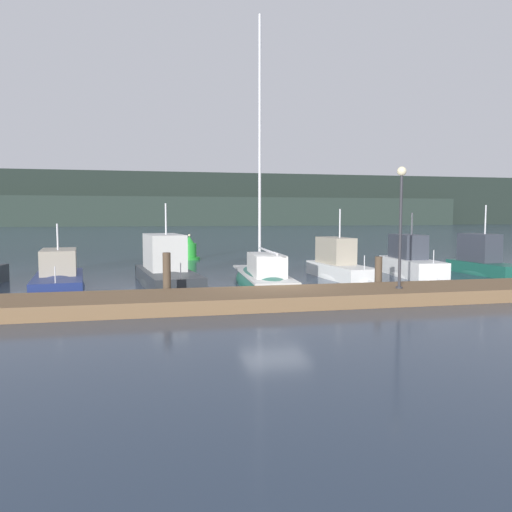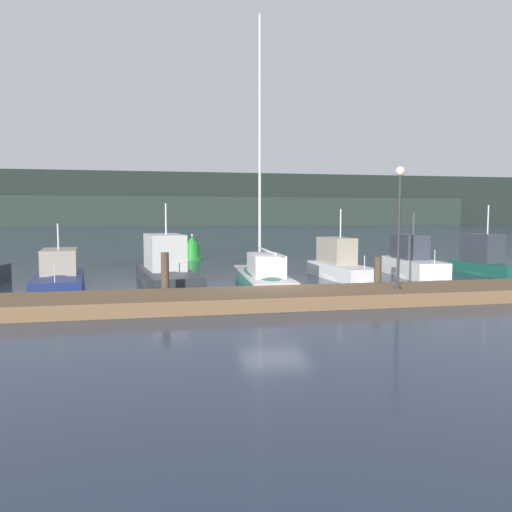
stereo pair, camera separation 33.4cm
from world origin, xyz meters
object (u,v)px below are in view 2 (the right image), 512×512
sailboat_berth_4 (262,281)px  motorboat_berth_7 (486,267)px  motorboat_berth_2 (60,283)px  motorboat_berth_5 (340,271)px  channel_buoy (192,250)px  dock_lamppost (399,208)px  motorboat_berth_3 (167,276)px  motorboat_berth_6 (412,268)px

sailboat_berth_4 → motorboat_berth_7: sailboat_berth_4 is taller
motorboat_berth_2 → motorboat_berth_5: bearing=3.3°
motorboat_berth_2 → channel_buoy: size_ratio=3.58×
channel_buoy → dock_lamppost: bearing=-72.3°
sailboat_berth_4 → channel_buoy: sailboat_berth_4 is taller
motorboat_berth_3 → channel_buoy: motorboat_berth_3 is taller
channel_buoy → dock_lamppost: size_ratio=0.41×
motorboat_berth_6 → dock_lamppost: bearing=-122.5°
motorboat_berth_5 → motorboat_berth_3: bearing=-177.0°
dock_lamppost → motorboat_berth_6: bearing=57.5°
motorboat_berth_7 → dock_lamppost: (-8.19, -6.48, 2.87)m
dock_lamppost → motorboat_berth_2: bearing=154.6°
motorboat_berth_5 → dock_lamppost: (-0.37, -6.48, 2.92)m
motorboat_berth_5 → motorboat_berth_7: bearing=0.0°
motorboat_berth_6 → sailboat_berth_4: bearing=-170.3°
sailboat_berth_4 → dock_lamppost: bearing=-54.3°
motorboat_berth_7 → channel_buoy: 18.23m
motorboat_berth_6 → channel_buoy: bearing=130.3°
motorboat_berth_2 → motorboat_berth_5: motorboat_berth_5 is taller
motorboat_berth_6 → dock_lamppost: size_ratio=1.26×
motorboat_berth_5 → dock_lamppost: bearing=-93.2°
motorboat_berth_7 → sailboat_berth_4: bearing=-173.6°
motorboat_berth_2 → motorboat_berth_7: motorboat_berth_7 is taller
sailboat_berth_4 → dock_lamppost: 7.06m
motorboat_berth_2 → dock_lamppost: 13.78m
sailboat_berth_4 → motorboat_berth_6: (7.83, 1.34, 0.25)m
motorboat_berth_2 → sailboat_berth_4: (8.44, -0.61, -0.07)m
motorboat_berth_6 → motorboat_berth_7: motorboat_berth_7 is taller
dock_lamppost → channel_buoy: bearing=107.7°
motorboat_berth_2 → motorboat_berth_5: size_ratio=1.12×
sailboat_berth_4 → dock_lamppost: (3.70, -5.15, 3.10)m
motorboat_berth_3 → channel_buoy: size_ratio=4.11×
sailboat_berth_4 → motorboat_berth_7: 11.97m
motorboat_berth_3 → sailboat_berth_4: bearing=-12.5°
sailboat_berth_4 → motorboat_berth_7: (11.90, 1.34, 0.23)m
motorboat_berth_2 → motorboat_berth_5: (12.51, 0.72, 0.11)m
motorboat_berth_5 → dock_lamppost: 7.11m
motorboat_berth_2 → motorboat_berth_3: 4.38m
motorboat_berth_3 → motorboat_berth_2: bearing=-176.3°
motorboat_berth_5 → motorboat_berth_6: (3.76, 0.00, 0.07)m
motorboat_berth_6 → motorboat_berth_7: 4.07m
motorboat_berth_7 → channel_buoy: motorboat_berth_7 is taller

